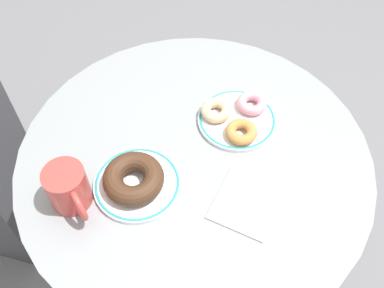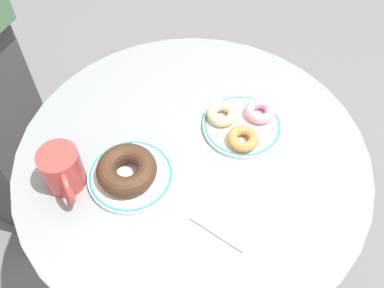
{
  "view_description": "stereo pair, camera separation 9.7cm",
  "coord_description": "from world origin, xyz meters",
  "px_view_note": "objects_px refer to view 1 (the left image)",
  "views": [
    {
      "loc": [
        -0.37,
        -0.4,
        1.53
      ],
      "look_at": [
        0.01,
        0.02,
        0.75
      ],
      "focal_mm": 41.61,
      "sensor_mm": 36.0,
      "label": 1
    },
    {
      "loc": [
        -0.3,
        -0.46,
        1.53
      ],
      "look_at": [
        0.01,
        0.02,
        0.75
      ],
      "focal_mm": 41.61,
      "sensor_mm": 36.0,
      "label": 2
    }
  ],
  "objects_px": {
    "donut_old_fashioned": "(241,132)",
    "cafe_table": "(194,201)",
    "plate_left": "(137,184)",
    "donut_pink_frosted": "(252,103)",
    "plate_right": "(237,119)",
    "coffee_mug": "(69,189)",
    "donut_chocolate": "(133,178)",
    "paper_napkin": "(246,202)",
    "donut_glazed": "(216,110)"
  },
  "relations": [
    {
      "from": "plate_left",
      "to": "donut_old_fashioned",
      "type": "xyz_separation_m",
      "value": [
        0.25,
        -0.06,
        0.02
      ]
    },
    {
      "from": "donut_old_fashioned",
      "to": "donut_pink_frosted",
      "type": "bearing_deg",
      "value": 28.03
    },
    {
      "from": "donut_glazed",
      "to": "coffee_mug",
      "type": "xyz_separation_m",
      "value": [
        -0.36,
        0.04,
        0.02
      ]
    },
    {
      "from": "plate_left",
      "to": "donut_chocolate",
      "type": "xyz_separation_m",
      "value": [
        -0.01,
        0.0,
        0.03
      ]
    },
    {
      "from": "plate_left",
      "to": "plate_right",
      "type": "height_order",
      "value": "same"
    },
    {
      "from": "cafe_table",
      "to": "donut_chocolate",
      "type": "relative_size",
      "value": 6.18
    },
    {
      "from": "cafe_table",
      "to": "plate_right",
      "type": "xyz_separation_m",
      "value": [
        0.14,
        0.01,
        0.21
      ]
    },
    {
      "from": "plate_right",
      "to": "donut_pink_frosted",
      "type": "distance_m",
      "value": 0.05
    },
    {
      "from": "cafe_table",
      "to": "donut_pink_frosted",
      "type": "height_order",
      "value": "donut_pink_frosted"
    },
    {
      "from": "donut_chocolate",
      "to": "donut_glazed",
      "type": "height_order",
      "value": "donut_chocolate"
    },
    {
      "from": "plate_right",
      "to": "donut_pink_frosted",
      "type": "xyz_separation_m",
      "value": [
        0.05,
        0.0,
        0.02
      ]
    },
    {
      "from": "donut_chocolate",
      "to": "donut_old_fashioned",
      "type": "bearing_deg",
      "value": -13.18
    },
    {
      "from": "plate_right",
      "to": "coffee_mug",
      "type": "xyz_separation_m",
      "value": [
        -0.39,
        0.08,
        0.04
      ]
    },
    {
      "from": "donut_old_fashioned",
      "to": "paper_napkin",
      "type": "xyz_separation_m",
      "value": [
        -0.11,
        -0.12,
        -0.02
      ]
    },
    {
      "from": "paper_napkin",
      "to": "donut_old_fashioned",
      "type": "bearing_deg",
      "value": 48.06
    },
    {
      "from": "cafe_table",
      "to": "donut_chocolate",
      "type": "distance_m",
      "value": 0.28
    },
    {
      "from": "donut_pink_frosted",
      "to": "paper_napkin",
      "type": "height_order",
      "value": "donut_pink_frosted"
    },
    {
      "from": "plate_left",
      "to": "donut_glazed",
      "type": "bearing_deg",
      "value": 5.37
    },
    {
      "from": "plate_left",
      "to": "donut_chocolate",
      "type": "bearing_deg",
      "value": 172.33
    },
    {
      "from": "plate_right",
      "to": "donut_old_fashioned",
      "type": "height_order",
      "value": "donut_old_fashioned"
    },
    {
      "from": "donut_chocolate",
      "to": "coffee_mug",
      "type": "height_order",
      "value": "coffee_mug"
    },
    {
      "from": "cafe_table",
      "to": "plate_right",
      "type": "relative_size",
      "value": 4.31
    },
    {
      "from": "plate_left",
      "to": "donut_old_fashioned",
      "type": "distance_m",
      "value": 0.25
    },
    {
      "from": "plate_right",
      "to": "plate_left",
      "type": "bearing_deg",
      "value": 176.23
    },
    {
      "from": "donut_pink_frosted",
      "to": "paper_napkin",
      "type": "bearing_deg",
      "value": -138.95
    },
    {
      "from": "coffee_mug",
      "to": "donut_glazed",
      "type": "bearing_deg",
      "value": -5.55
    },
    {
      "from": "cafe_table",
      "to": "donut_glazed",
      "type": "distance_m",
      "value": 0.25
    },
    {
      "from": "plate_right",
      "to": "donut_old_fashioned",
      "type": "xyz_separation_m",
      "value": [
        -0.03,
        -0.04,
        0.02
      ]
    },
    {
      "from": "donut_pink_frosted",
      "to": "cafe_table",
      "type": "bearing_deg",
      "value": -177.63
    },
    {
      "from": "coffee_mug",
      "to": "plate_left",
      "type": "bearing_deg",
      "value": -26.64
    },
    {
      "from": "plate_right",
      "to": "donut_old_fashioned",
      "type": "relative_size",
      "value": 2.56
    },
    {
      "from": "plate_right",
      "to": "paper_napkin",
      "type": "relative_size",
      "value": 1.32
    },
    {
      "from": "donut_glazed",
      "to": "donut_old_fashioned",
      "type": "height_order",
      "value": "same"
    },
    {
      "from": "plate_left",
      "to": "plate_right",
      "type": "xyz_separation_m",
      "value": [
        0.27,
        -0.02,
        -0.0
      ]
    },
    {
      "from": "plate_left",
      "to": "plate_right",
      "type": "bearing_deg",
      "value": -3.77
    },
    {
      "from": "donut_chocolate",
      "to": "plate_right",
      "type": "bearing_deg",
      "value": -3.85
    },
    {
      "from": "donut_pink_frosted",
      "to": "donut_old_fashioned",
      "type": "xyz_separation_m",
      "value": [
        -0.08,
        -0.04,
        0.0
      ]
    },
    {
      "from": "donut_chocolate",
      "to": "paper_napkin",
      "type": "distance_m",
      "value": 0.23
    },
    {
      "from": "plate_left",
      "to": "donut_pink_frosted",
      "type": "distance_m",
      "value": 0.32
    },
    {
      "from": "donut_old_fashioned",
      "to": "cafe_table",
      "type": "bearing_deg",
      "value": 162.59
    },
    {
      "from": "donut_pink_frosted",
      "to": "paper_napkin",
      "type": "xyz_separation_m",
      "value": [
        -0.19,
        -0.16,
        -0.02
      ]
    },
    {
      "from": "plate_left",
      "to": "donut_old_fashioned",
      "type": "height_order",
      "value": "donut_old_fashioned"
    },
    {
      "from": "plate_left",
      "to": "donut_glazed",
      "type": "height_order",
      "value": "donut_glazed"
    },
    {
      "from": "donut_chocolate",
      "to": "coffee_mug",
      "type": "relative_size",
      "value": 1.0
    },
    {
      "from": "cafe_table",
      "to": "donut_chocolate",
      "type": "bearing_deg",
      "value": 170.13
    },
    {
      "from": "donut_glazed",
      "to": "plate_left",
      "type": "bearing_deg",
      "value": -174.63
    },
    {
      "from": "donut_glazed",
      "to": "cafe_table",
      "type": "bearing_deg",
      "value": -156.76
    },
    {
      "from": "cafe_table",
      "to": "coffee_mug",
      "type": "relative_size",
      "value": 6.2
    },
    {
      "from": "plate_left",
      "to": "donut_old_fashioned",
      "type": "relative_size",
      "value": 2.56
    },
    {
      "from": "donut_pink_frosted",
      "to": "donut_glazed",
      "type": "bearing_deg",
      "value": 152.49
    }
  ]
}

